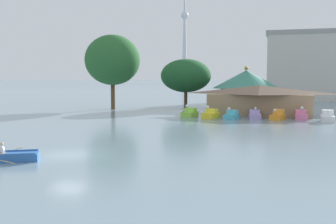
% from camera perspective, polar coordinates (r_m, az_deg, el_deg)
% --- Properties ---
extents(ground_plane, '(2000.00, 2000.00, 0.00)m').
position_cam_1_polar(ground_plane, '(29.26, -14.12, -5.97)').
color(ground_plane, gray).
extents(rowboat_with_rower, '(4.19, 3.63, 1.26)m').
position_cam_1_polar(rowboat_with_rower, '(28.25, -22.12, -6.00)').
color(rowboat_with_rower, '#2D60AD').
rests_on(rowboat_with_rower, ground).
extents(pedal_boat_lime, '(2.10, 2.91, 1.78)m').
position_cam_1_polar(pedal_boat_lime, '(55.83, 3.16, -0.16)').
color(pedal_boat_lime, '#8CCC3F').
rests_on(pedal_boat_lime, ground).
extents(pedal_boat_yellow, '(2.31, 2.98, 1.79)m').
position_cam_1_polar(pedal_boat_yellow, '(53.77, 6.18, -0.35)').
color(pedal_boat_yellow, yellow).
rests_on(pedal_boat_yellow, ground).
extents(pedal_boat_cyan, '(2.05, 2.96, 1.61)m').
position_cam_1_polar(pedal_boat_cyan, '(53.55, 9.14, -0.47)').
color(pedal_boat_cyan, '#4CB7CC').
rests_on(pedal_boat_cyan, ground).
extents(pedal_boat_lavender, '(1.88, 2.99, 1.59)m').
position_cam_1_polar(pedal_boat_lavender, '(54.87, 12.36, -0.39)').
color(pedal_boat_lavender, '#B299D8').
rests_on(pedal_boat_lavender, ground).
extents(pedal_boat_orange, '(2.14, 2.97, 1.54)m').
position_cam_1_polar(pedal_boat_orange, '(53.38, 15.51, -0.52)').
color(pedal_boat_orange, orange).
rests_on(pedal_boat_orange, ground).
extents(pedal_boat_pink, '(1.67, 2.33, 1.79)m').
position_cam_1_polar(pedal_boat_pink, '(54.73, 18.54, -0.48)').
color(pedal_boat_pink, pink).
rests_on(pedal_boat_pink, ground).
extents(pedal_boat_white, '(1.67, 2.82, 1.54)m').
position_cam_1_polar(pedal_boat_white, '(53.30, 21.95, -0.68)').
color(pedal_boat_white, white).
rests_on(pedal_boat_white, ground).
extents(boathouse, '(15.67, 7.55, 4.37)m').
position_cam_1_polar(boathouse, '(59.40, 13.04, 1.75)').
color(boathouse, '#9E7F5B').
rests_on(boathouse, ground).
extents(green_roof_pavilion, '(11.52, 11.52, 7.44)m').
position_cam_1_polar(green_roof_pavilion, '(69.64, 11.14, 3.53)').
color(green_roof_pavilion, '#993328').
rests_on(green_roof_pavilion, ground).
extents(shoreline_tree_tall_left, '(9.49, 9.49, 12.82)m').
position_cam_1_polar(shoreline_tree_tall_left, '(69.49, -7.97, 7.40)').
color(shoreline_tree_tall_left, brown).
rests_on(shoreline_tree_tall_left, ground).
extents(shoreline_tree_mid, '(9.02, 9.02, 8.81)m').
position_cam_1_polar(shoreline_tree_mid, '(71.56, 2.58, 5.23)').
color(shoreline_tree_mid, brown).
rests_on(shoreline_tree_mid, ground).
extents(distant_broadcast_tower, '(6.70, 6.70, 138.90)m').
position_cam_1_polar(distant_broadcast_tower, '(368.11, 2.41, 12.63)').
color(distant_broadcast_tower, silver).
rests_on(distant_broadcast_tower, ground).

